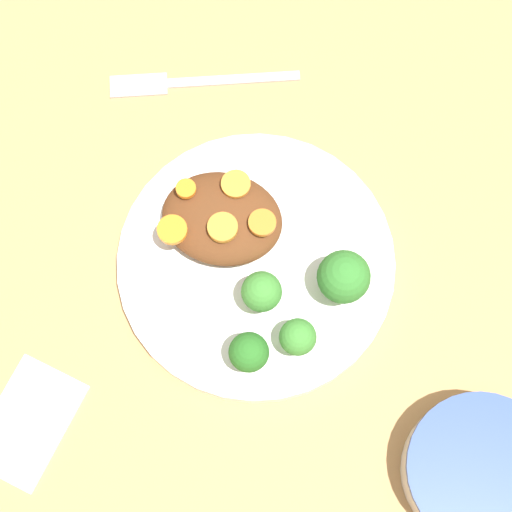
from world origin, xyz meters
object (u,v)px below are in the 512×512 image
Objects in this scene: fork at (185,82)px; dip_bowl at (479,471)px; napkin at (28,422)px; plate at (256,263)px.

dip_bowl is at bearing 120.38° from fork.
plate is at bearing 138.70° from napkin.
dip_bowl is 0.68× the size of fork.
fork is (-0.17, -0.11, -0.01)m from plate.
fork is 1.61× the size of napkin.
fork is at bearing -146.74° from plate.
dip_bowl is at bearing 96.74° from napkin.
napkin is (0.19, -0.17, -0.01)m from plate.
dip_bowl reaches higher than napkin.
dip_bowl reaches higher than fork.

